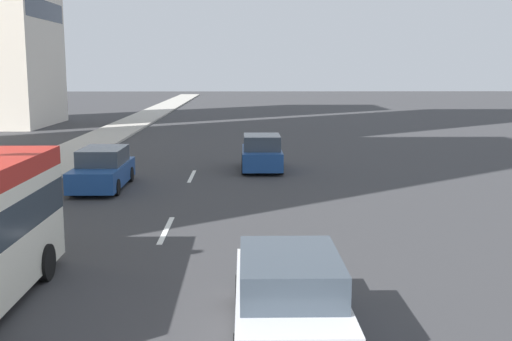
{
  "coord_description": "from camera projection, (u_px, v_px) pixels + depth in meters",
  "views": [
    {
      "loc": [
        -2.56,
        -2.34,
        4.8
      ],
      "look_at": [
        19.43,
        -2.77,
        1.2
      ],
      "focal_mm": 43.97,
      "sensor_mm": 36.0,
      "label": 1
    }
  ],
  "objects": [
    {
      "name": "car_second",
      "position": [
        262.0,
        154.0,
        29.74
      ],
      "size": [
        4.08,
        1.91,
        1.7
      ],
      "color": "#1E478C",
      "rests_on": "ground_plane"
    },
    {
      "name": "ground_plane",
      "position": [
        201.0,
        157.0,
        34.34
      ],
      "size": [
        198.0,
        198.0,
        0.0
      ],
      "primitive_type": "plane",
      "color": "#38383A"
    },
    {
      "name": "lane_stripe_far",
      "position": [
        192.0,
        176.0,
        28.15
      ],
      "size": [
        3.2,
        0.16,
        0.01
      ],
      "primitive_type": "cube",
      "color": "silver",
      "rests_on": "ground_plane"
    },
    {
      "name": "lane_stripe_mid",
      "position": [
        166.0,
        230.0,
        18.79
      ],
      "size": [
        3.2,
        0.16,
        0.01
      ],
      "primitive_type": "cube",
      "color": "silver",
      "rests_on": "ground_plane"
    },
    {
      "name": "sidewalk_right",
      "position": [
        66.0,
        156.0,
        34.18
      ],
      "size": [
        162.0,
        3.34,
        0.15
      ],
      "primitive_type": "cube",
      "color": "#B2ADA3",
      "rests_on": "ground_plane"
    },
    {
      "name": "car_third",
      "position": [
        289.0,
        297.0,
        11.23
      ],
      "size": [
        4.61,
        1.96,
        1.58
      ],
      "color": "silver",
      "rests_on": "ground_plane"
    },
    {
      "name": "car_lead",
      "position": [
        103.0,
        169.0,
        25.29
      ],
      "size": [
        4.73,
        1.89,
        1.62
      ],
      "rotation": [
        0.0,
        0.0,
        3.14
      ],
      "color": "#1E478C",
      "rests_on": "ground_plane"
    }
  ]
}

